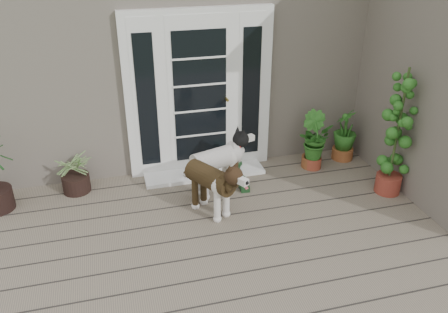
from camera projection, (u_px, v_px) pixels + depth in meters
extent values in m
cube|color=#6B5B4C|center=(269.00, 272.00, 4.57)|extent=(6.20, 4.60, 0.12)
cube|color=#665E54|center=(185.00, 32.00, 7.55)|extent=(7.40, 4.00, 3.10)
cube|color=white|center=(199.00, 94.00, 5.90)|extent=(1.90, 0.14, 2.15)
cube|color=white|center=(204.00, 173.00, 6.20)|extent=(1.60, 0.40, 0.05)
imported|color=#174E16|center=(314.00, 150.00, 6.27)|extent=(0.60, 0.60, 0.55)
imported|color=#1D5518|center=(312.00, 147.00, 6.28)|extent=(0.50, 0.50, 0.59)
imported|color=#22601B|center=(344.00, 139.00, 6.51)|extent=(0.53, 0.53, 0.60)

